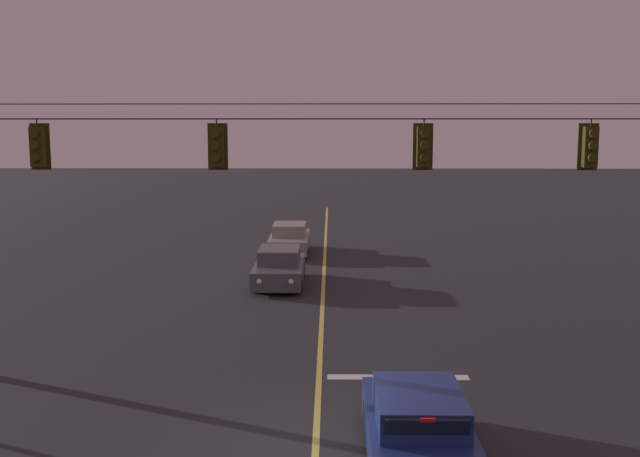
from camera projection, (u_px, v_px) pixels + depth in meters
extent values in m
plane|color=#28282B|center=(315.00, 455.00, 13.53)|extent=(180.00, 180.00, 0.00)
cube|color=#D1C64C|center=(322.00, 309.00, 24.28)|extent=(0.14, 60.00, 0.01)
cube|color=silver|center=(398.00, 377.00, 17.71)|extent=(3.40, 0.36, 0.01)
cylinder|color=black|center=(319.00, 119.00, 17.48)|extent=(19.05, 0.03, 0.03)
cylinder|color=black|center=(319.00, 104.00, 17.43)|extent=(19.05, 0.02, 0.02)
cylinder|color=black|center=(37.00, 123.00, 17.59)|extent=(0.04, 0.04, 0.18)
cube|color=#332D0A|center=(38.00, 147.00, 17.67)|extent=(0.32, 0.26, 0.96)
cube|color=#332D0A|center=(40.00, 147.00, 17.81)|extent=(0.48, 0.03, 1.12)
sphere|color=red|center=(35.00, 135.00, 17.47)|extent=(0.17, 0.17, 0.17)
cylinder|color=#332D0A|center=(34.00, 133.00, 17.43)|extent=(0.20, 0.10, 0.20)
sphere|color=#3D280A|center=(35.00, 147.00, 17.51)|extent=(0.17, 0.17, 0.17)
cylinder|color=#332D0A|center=(35.00, 145.00, 17.47)|extent=(0.20, 0.10, 0.20)
sphere|color=black|center=(36.00, 159.00, 17.55)|extent=(0.17, 0.17, 0.17)
cylinder|color=#332D0A|center=(35.00, 157.00, 17.51)|extent=(0.20, 0.10, 0.20)
cylinder|color=black|center=(216.00, 123.00, 17.53)|extent=(0.04, 0.04, 0.18)
cube|color=#332D0A|center=(217.00, 147.00, 17.61)|extent=(0.32, 0.26, 0.96)
cube|color=#332D0A|center=(218.00, 147.00, 17.75)|extent=(0.48, 0.03, 1.12)
sphere|color=red|center=(216.00, 135.00, 17.41)|extent=(0.17, 0.17, 0.17)
cylinder|color=#332D0A|center=(215.00, 133.00, 17.36)|extent=(0.20, 0.10, 0.20)
sphere|color=#3D280A|center=(216.00, 147.00, 17.45)|extent=(0.17, 0.17, 0.17)
cylinder|color=#332D0A|center=(216.00, 145.00, 17.40)|extent=(0.20, 0.10, 0.20)
sphere|color=black|center=(216.00, 159.00, 17.49)|extent=(0.17, 0.17, 0.17)
cylinder|color=#332D0A|center=(216.00, 157.00, 17.44)|extent=(0.20, 0.10, 0.20)
cylinder|color=black|center=(424.00, 123.00, 17.45)|extent=(0.04, 0.04, 0.18)
cube|color=#332D0A|center=(424.00, 147.00, 17.53)|extent=(0.32, 0.26, 0.96)
cube|color=#332D0A|center=(423.00, 147.00, 17.68)|extent=(0.48, 0.03, 1.12)
sphere|color=red|center=(425.00, 135.00, 17.34)|extent=(0.17, 0.17, 0.17)
cylinder|color=#332D0A|center=(425.00, 133.00, 17.29)|extent=(0.20, 0.10, 0.20)
sphere|color=#3D280A|center=(424.00, 147.00, 17.38)|extent=(0.17, 0.17, 0.17)
cylinder|color=#332D0A|center=(425.00, 145.00, 17.33)|extent=(0.20, 0.10, 0.20)
sphere|color=black|center=(424.00, 159.00, 17.42)|extent=(0.17, 0.17, 0.17)
cylinder|color=#332D0A|center=(424.00, 158.00, 17.37)|extent=(0.20, 0.10, 0.20)
cylinder|color=black|center=(591.00, 123.00, 17.40)|extent=(0.04, 0.04, 0.18)
cube|color=#332D0A|center=(590.00, 147.00, 17.48)|extent=(0.32, 0.26, 0.96)
cube|color=#332D0A|center=(588.00, 147.00, 17.62)|extent=(0.48, 0.03, 1.12)
sphere|color=red|center=(593.00, 135.00, 17.28)|extent=(0.17, 0.17, 0.17)
cylinder|color=#332D0A|center=(594.00, 133.00, 17.23)|extent=(0.20, 0.10, 0.20)
sphere|color=#3D280A|center=(592.00, 147.00, 17.32)|extent=(0.17, 0.17, 0.17)
cylinder|color=#332D0A|center=(593.00, 145.00, 17.27)|extent=(0.20, 0.10, 0.20)
sphere|color=black|center=(592.00, 159.00, 17.36)|extent=(0.17, 0.17, 0.17)
cylinder|color=#332D0A|center=(592.00, 158.00, 17.31)|extent=(0.20, 0.10, 0.20)
cube|color=navy|center=(418.00, 436.00, 13.14)|extent=(1.80, 4.30, 0.68)
cube|color=navy|center=(419.00, 406.00, 12.94)|extent=(1.51, 2.15, 0.54)
cube|color=black|center=(413.00, 387.00, 13.87)|extent=(1.40, 0.21, 0.48)
cube|color=black|center=(427.00, 431.00, 11.89)|extent=(1.37, 0.18, 0.46)
cylinder|color=black|center=(369.00, 417.00, 14.50)|extent=(0.22, 0.64, 0.64)
cylinder|color=black|center=(450.00, 417.00, 14.48)|extent=(0.22, 0.64, 0.64)
cube|color=red|center=(428.00, 420.00, 11.75)|extent=(0.24, 0.04, 0.06)
cube|color=#4C4C51|center=(279.00, 271.00, 27.95)|extent=(1.80, 4.30, 0.68)
cube|color=#4C4C51|center=(279.00, 255.00, 27.98)|extent=(1.51, 2.15, 0.54)
cube|color=black|center=(278.00, 259.00, 27.05)|extent=(1.40, 0.21, 0.48)
cube|color=black|center=(281.00, 250.00, 29.03)|extent=(1.37, 0.18, 0.46)
cylinder|color=black|center=(299.00, 284.00, 26.64)|extent=(0.22, 0.64, 0.64)
cylinder|color=black|center=(255.00, 284.00, 26.66)|extent=(0.22, 0.64, 0.64)
cylinder|color=black|center=(302.00, 269.00, 29.28)|extent=(0.22, 0.64, 0.64)
cylinder|color=black|center=(262.00, 269.00, 29.30)|extent=(0.22, 0.64, 0.64)
sphere|color=white|center=(291.00, 282.00, 25.78)|extent=(0.20, 0.20, 0.20)
sphere|color=white|center=(259.00, 282.00, 25.80)|extent=(0.20, 0.20, 0.20)
cube|color=gray|center=(289.00, 242.00, 34.82)|extent=(1.80, 4.30, 0.68)
cube|color=gray|center=(289.00, 229.00, 34.86)|extent=(1.51, 2.15, 0.54)
cube|color=black|center=(288.00, 232.00, 33.93)|extent=(1.40, 0.21, 0.48)
cube|color=black|center=(291.00, 226.00, 35.91)|extent=(1.37, 0.18, 0.46)
cylinder|color=black|center=(305.00, 251.00, 33.52)|extent=(0.22, 0.64, 0.64)
cylinder|color=black|center=(270.00, 251.00, 33.54)|extent=(0.22, 0.64, 0.64)
cylinder|color=black|center=(307.00, 242.00, 36.16)|extent=(0.22, 0.64, 0.64)
cylinder|color=black|center=(275.00, 242.00, 36.18)|extent=(0.22, 0.64, 0.64)
sphere|color=white|center=(299.00, 249.00, 32.66)|extent=(0.20, 0.20, 0.20)
sphere|color=white|center=(274.00, 249.00, 32.67)|extent=(0.20, 0.20, 0.20)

